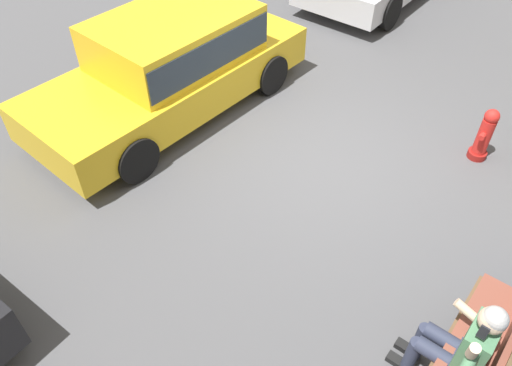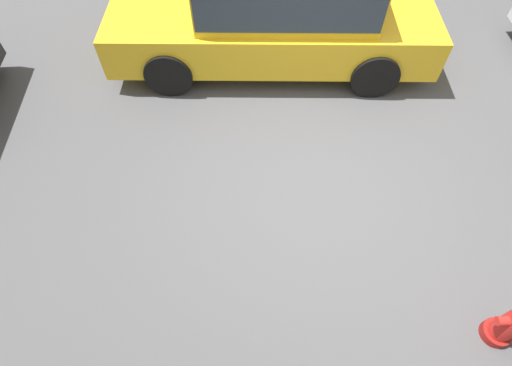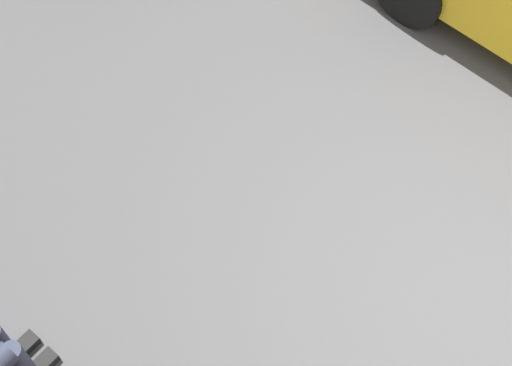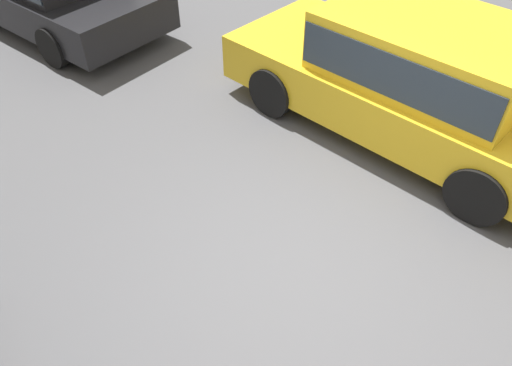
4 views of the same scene
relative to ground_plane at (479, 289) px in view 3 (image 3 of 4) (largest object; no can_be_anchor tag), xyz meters
The scene contains 1 object.
ground_plane is the anchor object (origin of this frame).
Camera 3 is at (-0.22, 2.60, 4.89)m, focal length 55.00 mm.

